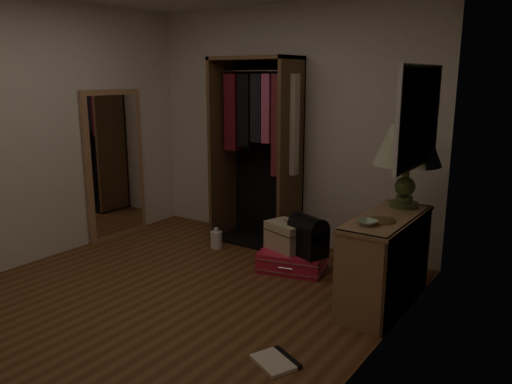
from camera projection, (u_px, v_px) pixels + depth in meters
ground at (163, 301)px, 4.19m from camera, size 4.00×4.00×0.00m
room_walls at (166, 122)px, 3.84m from camera, size 3.52×4.02×2.60m
console_bookshelf at (386, 257)px, 4.09m from camera, size 0.42×1.12×0.75m
open_wardrobe at (259, 135)px, 5.46m from camera, size 1.01×0.50×2.05m
floor_mirror at (115, 165)px, 5.73m from camera, size 0.06×0.80×1.70m
pink_suitcase at (292, 260)px, 4.85m from camera, size 0.72×0.59×0.19m
train_case at (287, 236)px, 4.85m from camera, size 0.47×0.39×0.29m
black_bag at (308, 235)px, 4.69m from camera, size 0.41×0.34×0.38m
table_lamp at (408, 147)px, 4.16m from camera, size 0.64×0.64×0.71m
brass_tray at (381, 220)px, 3.85m from camera, size 0.24×0.24×0.01m
ceramic_bowl at (367, 223)px, 3.75m from camera, size 0.20×0.20×0.04m
white_jug at (216, 239)px, 5.48m from camera, size 0.15×0.15×0.23m
floor_book at (277, 361)px, 3.29m from camera, size 0.36×0.33×0.03m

